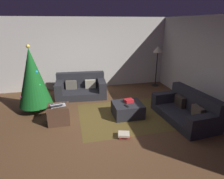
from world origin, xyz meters
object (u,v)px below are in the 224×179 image
Objects in this scene: tv_remote at (126,106)px; side_table at (59,114)px; book_stack at (124,135)px; ottoman at (127,109)px; christmas_tree at (33,78)px; laptop at (58,105)px; gift_box at (129,101)px; corner_lamp at (158,52)px; couch_right at (187,110)px; couch_left at (81,87)px.

tv_remote is 1.73m from side_table.
side_table is 1.73× the size of book_stack.
christmas_tree is at bearing 160.23° from ottoman.
tv_remote is at bearing -3.78° from laptop.
tv_remote is (-0.14, -0.25, -0.03)m from gift_box.
book_stack is 0.19× the size of corner_lamp.
gift_box is 0.44× the size of side_table.
ottoman is 1.50× the size of side_table.
book_stack is (-1.84, -0.45, -0.21)m from couch_right.
ottoman is at bearing 68.38° from book_stack.
laptop is at bearing -178.39° from ottoman.
couch_right reaches higher than side_table.
laptop is (0.66, -0.93, -0.46)m from christmas_tree.
corner_lamp reaches higher than ottoman.
christmas_tree is at bearing 141.02° from tv_remote.
christmas_tree is 2.93m from book_stack.
christmas_tree is (-1.34, -0.92, 0.71)m from couch_left.
tv_remote is 0.10× the size of corner_lamp.
side_table is at bearing -149.20° from corner_lamp.
christmas_tree is at bearing 162.31° from gift_box.
gift_box is at bearing 45.44° from tv_remote.
couch_left is 1.99m from laptop.
book_stack is (-0.39, -0.98, -0.12)m from ottoman.
corner_lamp is at bearing 49.45° from gift_box.
gift_box is at bearing 56.81° from ottoman.
ottoman is at bearing -19.77° from christmas_tree.
couch_left is 1.09× the size of corner_lamp.
christmas_tree is at bearing 65.66° from couch_right.
tv_remote is (-1.53, 0.38, 0.10)m from couch_right.
gift_box is 0.15× the size of corner_lamp.
laptop is (0.01, -0.06, 0.29)m from side_table.
gift_box is at bearing -130.55° from corner_lamp.
corner_lamp reaches higher than laptop.
couch_right is at bearing -20.37° from ottoman.
book_stack is (-0.31, -0.82, -0.31)m from tv_remote.
gift_box is 1.44× the size of tv_remote.
couch_right is at bearing -98.54° from corner_lamp.
gift_box is 2.70m from christmas_tree.
laptop reaches higher than tv_remote.
corner_lamp is at bearing 30.80° from side_table.
ottoman is 3.10m from corner_lamp.
side_table is (-1.72, 0.17, -0.13)m from tv_remote.
gift_box is (-1.40, 0.62, 0.13)m from couch_right.
couch_left is 2.89m from book_stack.
ottoman is 1.83m from laptop.
couch_right is 1.58m from tv_remote.
christmas_tree reaches higher than laptop.
christmas_tree is at bearing 137.87° from book_stack.
side_table is at bearing -53.34° from christmas_tree.
corner_lamp is (4.31, 1.31, 0.34)m from christmas_tree.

